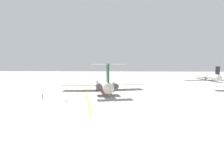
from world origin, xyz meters
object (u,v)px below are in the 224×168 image
Objects in this scene: ground_crew_near_nose at (43,96)px; ground_crew_near_tail at (68,84)px; main_jetliner at (104,83)px; airliner_far_left at (205,76)px; safety_cone_nose at (67,101)px.

ground_crew_near_tail reaches higher than ground_crew_near_nose.
ground_crew_near_tail is at bearing 43.68° from main_jetliner.
safety_cone_nose is at bearing 132.04° from airliner_far_left.
ground_crew_near_nose is 3.15× the size of safety_cone_nose.
ground_crew_near_tail is at bearing -163.74° from safety_cone_nose.
main_jetliner is at bearing -70.06° from ground_crew_near_nose.
safety_cone_nose is (79.40, -79.91, -2.77)m from airliner_far_left.
main_jetliner reaches higher than ground_crew_near_nose.
ground_crew_near_nose is 0.99× the size of ground_crew_near_tail.
safety_cone_nose is at bearing -141.02° from ground_crew_near_nose.
airliner_far_left is 116.87m from ground_crew_near_nose.
main_jetliner is 23.98× the size of ground_crew_near_tail.
airliner_far_left is at bearing -63.76° from main_jetliner.
main_jetliner is 28.00m from ground_crew_near_nose.
main_jetliner is 26.63m from safety_cone_nose.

